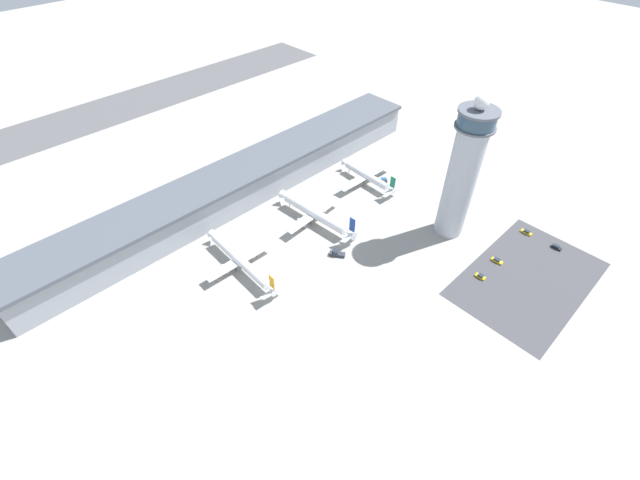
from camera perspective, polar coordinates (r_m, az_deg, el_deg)
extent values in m
plane|color=#9E9B93|center=(172.45, 3.71, -4.31)|extent=(1000.00, 1000.00, 0.00)
cube|color=#9399A3|center=(208.67, -10.47, 7.30)|extent=(210.86, 22.00, 14.68)
cube|color=#4C515B|center=(204.15, -10.75, 9.16)|extent=(210.86, 25.00, 1.60)
cube|color=#515154|center=(321.07, -25.19, 15.71)|extent=(316.29, 44.00, 0.01)
cylinder|color=#ADB2BC|center=(184.09, 18.13, 7.14)|extent=(12.11, 12.11, 49.95)
cylinder|color=#565B66|center=(171.48, 19.98, 14.01)|extent=(15.19, 15.19, 0.80)
cylinder|color=#334C60|center=(170.16, 20.23, 14.89)|extent=(13.97, 13.97, 5.27)
cylinder|color=#565B66|center=(168.85, 20.48, 15.82)|extent=(15.19, 15.19, 1.00)
sphere|color=white|center=(167.54, 20.76, 16.79)|extent=(5.45, 5.45, 5.45)
cube|color=#424247|center=(188.63, 25.95, -4.66)|extent=(64.00, 40.00, 0.01)
cylinder|color=white|center=(173.62, -10.62, -2.69)|extent=(4.97, 36.73, 3.72)
cone|color=white|center=(186.94, -14.04, 0.59)|extent=(3.83, 3.47, 3.72)
cone|color=white|center=(161.38, -6.51, -6.57)|extent=(3.50, 4.58, 3.35)
cube|color=white|center=(174.55, -10.72, -2.71)|extent=(30.26, 5.42, 0.44)
cylinder|color=#A8A8B2|center=(174.04, -12.57, -3.77)|extent=(2.18, 4.16, 2.05)
cylinder|color=#A8A8B2|center=(178.11, -9.19, -1.83)|extent=(2.18, 4.16, 2.05)
cube|color=orange|center=(157.25, -6.44, -5.61)|extent=(0.40, 2.81, 5.95)
cube|color=white|center=(160.38, -6.23, -6.75)|extent=(10.48, 2.35, 0.24)
cylinder|color=black|center=(187.00, -13.43, -0.55)|extent=(0.28, 0.28, 2.47)
cylinder|color=black|center=(176.62, -9.78, -3.00)|extent=(0.28, 0.28, 2.47)
cylinder|color=black|center=(174.94, -11.18, -3.81)|extent=(0.28, 0.28, 2.47)
cylinder|color=white|center=(191.91, -0.68, 3.56)|extent=(6.35, 35.55, 4.25)
cone|color=white|center=(203.00, -4.75, 5.91)|extent=(4.47, 4.07, 4.25)
cone|color=white|center=(181.95, 3.99, 0.84)|extent=(4.12, 5.31, 3.82)
cube|color=white|center=(192.75, -0.83, 3.48)|extent=(32.86, 6.35, 0.44)
cylinder|color=#A8A8B2|center=(190.36, -2.46, 2.34)|extent=(2.61, 4.80, 2.33)
cylinder|color=#A8A8B2|center=(198.00, 0.32, 4.24)|extent=(2.61, 4.80, 2.33)
cube|color=navy|center=(177.86, 4.32, 2.01)|extent=(0.47, 2.81, 6.79)
cube|color=white|center=(181.04, 4.34, 0.73)|extent=(11.98, 2.71, 0.24)
cylinder|color=black|center=(203.25, -4.09, 4.78)|extent=(0.28, 0.28, 2.64)
cylinder|color=black|center=(195.72, -0.06, 3.17)|extent=(0.28, 0.28, 2.64)
cylinder|color=black|center=(192.41, -1.26, 2.34)|extent=(0.28, 0.28, 2.64)
cylinder|color=silver|center=(217.91, 6.25, 8.53)|extent=(4.71, 27.36, 3.51)
cone|color=silver|center=(226.54, 3.44, 10.18)|extent=(3.65, 3.31, 3.51)
cone|color=silver|center=(209.78, 9.36, 6.67)|extent=(3.34, 4.35, 3.16)
cube|color=silver|center=(218.55, 6.13, 8.46)|extent=(34.74, 5.93, 0.44)
cylinder|color=#A8A8B2|center=(215.26, 4.57, 7.64)|extent=(2.10, 3.94, 1.93)
cylinder|color=#A8A8B2|center=(224.28, 7.23, 9.02)|extent=(2.10, 3.94, 1.93)
cube|color=#14704C|center=(206.75, 9.68, 7.58)|extent=(0.42, 2.81, 5.61)
cube|color=silver|center=(208.97, 9.63, 6.59)|extent=(9.90, 2.43, 0.24)
cylinder|color=black|center=(226.57, 3.90, 9.25)|extent=(0.28, 0.28, 2.59)
cylinder|color=black|center=(221.03, 6.68, 8.08)|extent=(0.28, 0.28, 2.59)
cylinder|color=black|center=(217.98, 5.79, 7.61)|extent=(0.28, 0.28, 2.59)
cube|color=black|center=(178.90, 2.31, -2.05)|extent=(4.93, 5.76, 0.12)
cube|color=#2D333D|center=(178.45, 2.32, -1.90)|extent=(5.60, 6.67, 1.40)
cube|color=#232D38|center=(177.62, 2.12, -1.58)|extent=(2.78, 2.76, 1.15)
cube|color=black|center=(220.74, 8.55, 7.44)|extent=(5.84, 6.11, 0.12)
cube|color=#195699|center=(220.34, 8.57, 7.59)|extent=(6.68, 7.03, 1.54)
cube|color=#232D38|center=(218.98, 8.63, 7.78)|extent=(3.13, 3.11, 1.26)
cube|color=black|center=(181.68, 20.55, -4.67)|extent=(1.94, 3.46, 0.12)
cube|color=gold|center=(181.44, 20.58, -4.60)|extent=(2.05, 4.11, 0.79)
cube|color=#232D38|center=(180.93, 20.66, -4.46)|extent=(1.74, 2.29, 0.65)
cube|color=black|center=(207.79, 28.94, -0.95)|extent=(1.69, 3.59, 0.12)
cube|color=black|center=(207.57, 28.97, -0.88)|extent=(1.76, 4.27, 0.85)
cube|color=#232D38|center=(207.12, 29.02, -0.71)|extent=(1.55, 2.35, 0.69)
cube|color=black|center=(209.72, 25.77, 0.83)|extent=(1.71, 4.01, 0.12)
cube|color=gold|center=(209.51, 25.80, 0.91)|extent=(1.79, 4.77, 0.84)
cube|color=#232D38|center=(209.02, 25.89, 1.05)|extent=(1.56, 2.63, 0.69)
cube|color=black|center=(190.63, 22.49, -2.67)|extent=(1.87, 4.01, 0.12)
cube|color=gold|center=(190.41, 22.52, -2.60)|extent=(1.98, 4.76, 0.80)
cube|color=#232D38|center=(189.95, 22.55, -2.43)|extent=(1.67, 2.64, 0.66)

